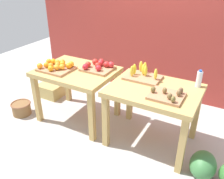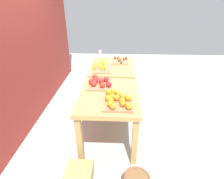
# 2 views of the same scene
# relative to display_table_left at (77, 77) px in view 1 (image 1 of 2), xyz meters

# --- Properties ---
(ground_plane) EXTENTS (8.00, 8.00, 0.00)m
(ground_plane) POSITION_rel_display_table_left_xyz_m (0.56, 0.00, -0.65)
(ground_plane) COLOR #AFAEAA
(back_wall) EXTENTS (4.40, 0.12, 3.00)m
(back_wall) POSITION_rel_display_table_left_xyz_m (0.56, 1.35, 0.85)
(back_wall) COLOR maroon
(back_wall) RESTS_ON ground_plane
(display_table_left) EXTENTS (1.04, 0.80, 0.77)m
(display_table_left) POSITION_rel_display_table_left_xyz_m (0.00, 0.00, 0.00)
(display_table_left) COLOR tan
(display_table_left) RESTS_ON ground_plane
(display_table_right) EXTENTS (1.04, 0.80, 0.77)m
(display_table_right) POSITION_rel_display_table_left_xyz_m (1.12, 0.00, 0.00)
(display_table_right) COLOR tan
(display_table_right) RESTS_ON ground_plane
(orange_bin) EXTENTS (0.44, 0.36, 0.11)m
(orange_bin) POSITION_rel_display_table_left_xyz_m (-0.24, -0.12, 0.16)
(orange_bin) COLOR #A87652
(orange_bin) RESTS_ON display_table_left
(apple_bin) EXTENTS (0.40, 0.36, 0.11)m
(apple_bin) POSITION_rel_display_table_left_xyz_m (0.25, 0.16, 0.16)
(apple_bin) COLOR #A87652
(apple_bin) RESTS_ON display_table_left
(banana_crate) EXTENTS (0.44, 0.33, 0.17)m
(banana_crate) POSITION_rel_display_table_left_xyz_m (0.89, 0.19, 0.16)
(banana_crate) COLOR #A87652
(banana_crate) RESTS_ON display_table_right
(kiwi_bin) EXTENTS (0.36, 0.32, 0.10)m
(kiwi_bin) POSITION_rel_display_table_left_xyz_m (1.31, -0.14, 0.14)
(kiwi_bin) COLOR #A87652
(kiwi_bin) RESTS_ON display_table_right
(water_bottle) EXTENTS (0.06, 0.06, 0.21)m
(water_bottle) POSITION_rel_display_table_left_xyz_m (1.55, 0.28, 0.21)
(water_bottle) COLOR silver
(water_bottle) RESTS_ON display_table_right
(watermelon_pile) EXTENTS (0.64, 0.37, 0.28)m
(watermelon_pile) POSITION_rel_display_table_left_xyz_m (1.96, -0.27, -0.52)
(watermelon_pile) COLOR #367231
(watermelon_pile) RESTS_ON ground_plane
(wicker_basket) EXTENTS (0.30, 0.30, 0.19)m
(wicker_basket) POSITION_rel_display_table_left_xyz_m (-0.82, -0.35, -0.55)
(wicker_basket) COLOR brown
(wicker_basket) RESTS_ON ground_plane
(cardboard_produce_box) EXTENTS (0.40, 0.30, 0.21)m
(cardboard_produce_box) POSITION_rel_display_table_left_xyz_m (-0.82, 0.30, -0.55)
(cardboard_produce_box) COLOR tan
(cardboard_produce_box) RESTS_ON ground_plane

